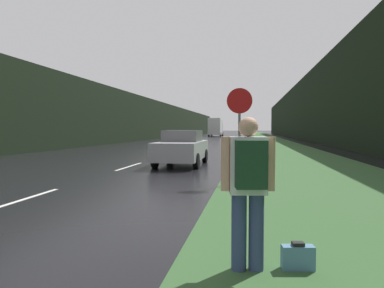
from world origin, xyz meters
TOP-DOWN VIEW (x-y plane):
  - grass_verge at (7.13, 40.00)m, footprint 6.00×240.00m
  - lane_stripe_b at (0.00, 6.32)m, footprint 0.12×3.00m
  - lane_stripe_c at (0.00, 13.32)m, footprint 0.12×3.00m
  - lane_stripe_d at (0.00, 20.32)m, footprint 0.12×3.00m
  - lane_stripe_e at (0.00, 27.32)m, footprint 0.12×3.00m
  - treeline_far_side at (-10.13, 50.00)m, footprint 2.00×140.00m
  - treeline_near_side at (13.13, 50.00)m, footprint 2.00×140.00m
  - stop_sign at (4.70, 9.45)m, footprint 0.72×0.07m
  - hitchhiker_with_backpack at (4.98, 3.40)m, footprint 0.59×0.46m
  - suitcase at (5.53, 3.54)m, footprint 0.37×0.19m
  - car_passing_near at (2.06, 14.29)m, footprint 1.88×4.25m
  - delivery_truck at (-2.06, 70.63)m, footprint 2.62×7.80m

SIDE VIEW (x-z plane):
  - lane_stripe_b at x=0.00m, z-range 0.00..0.01m
  - lane_stripe_c at x=0.00m, z-range 0.00..0.01m
  - lane_stripe_d at x=0.00m, z-range 0.00..0.01m
  - lane_stripe_e at x=0.00m, z-range 0.00..0.01m
  - grass_verge at x=7.13m, z-range 0.00..0.02m
  - suitcase at x=5.53m, z-range -0.01..0.31m
  - car_passing_near at x=2.06m, z-range 0.00..1.51m
  - hitchhiker_with_backpack at x=4.98m, z-range 0.13..1.84m
  - stop_sign at x=4.70m, z-range 0.34..3.07m
  - delivery_truck at x=-2.06m, z-range 0.10..3.82m
  - treeline_far_side at x=-10.13m, z-range 0.00..5.92m
  - treeline_near_side at x=13.13m, z-range 0.00..8.68m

